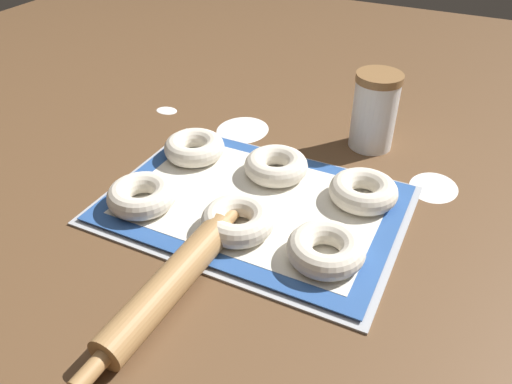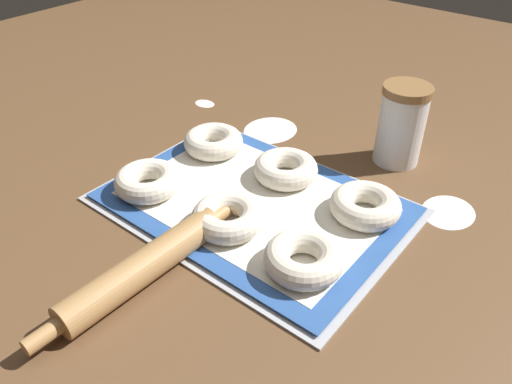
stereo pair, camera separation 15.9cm
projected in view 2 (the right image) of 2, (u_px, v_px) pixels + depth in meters
name	position (u px, v px, depth m)	size (l,w,h in m)	color
ground_plane	(254.00, 206.00, 0.91)	(2.80, 2.80, 0.00)	brown
baking_tray	(256.00, 204.00, 0.90)	(0.53, 0.38, 0.01)	#B2B5BA
baking_mat	(256.00, 202.00, 0.90)	(0.51, 0.35, 0.00)	#2D569E
bagel_front_left	(148.00, 181.00, 0.92)	(0.12, 0.12, 0.04)	silver
bagel_front_center	(228.00, 217.00, 0.83)	(0.12, 0.12, 0.04)	silver
bagel_front_right	(304.00, 258.00, 0.75)	(0.12, 0.12, 0.04)	silver
bagel_back_left	(213.00, 142.00, 1.03)	(0.12, 0.12, 0.04)	silver
bagel_back_center	(284.00, 168.00, 0.95)	(0.12, 0.12, 0.04)	silver
bagel_back_right	(365.00, 205.00, 0.86)	(0.12, 0.12, 0.04)	silver
flour_canister	(401.00, 125.00, 0.99)	(0.10, 0.10, 0.16)	white
rolling_pin	(144.00, 267.00, 0.74)	(0.06, 0.38, 0.05)	#AD7F4C
flour_patch_near	(270.00, 129.00, 1.14)	(0.12, 0.13, 0.00)	white
flour_patch_far	(448.00, 211.00, 0.89)	(0.09, 0.11, 0.00)	white
flour_patch_side	(205.00, 103.00, 1.25)	(0.05, 0.04, 0.00)	white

